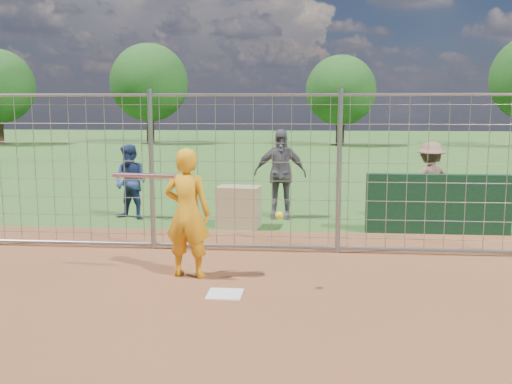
# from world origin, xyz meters

# --- Properties ---
(ground) EXTENTS (100.00, 100.00, 0.00)m
(ground) POSITION_xyz_m (0.00, 0.00, 0.00)
(ground) COLOR #2D591E
(ground) RESTS_ON ground
(home_plate) EXTENTS (0.43, 0.43, 0.02)m
(home_plate) POSITION_xyz_m (0.00, -0.20, 0.01)
(home_plate) COLOR silver
(home_plate) RESTS_ON ground
(dugout_wall) EXTENTS (2.60, 0.20, 1.10)m
(dugout_wall) POSITION_xyz_m (3.40, 3.60, 0.55)
(dugout_wall) COLOR #11381E
(dugout_wall) RESTS_ON ground
(batter) EXTENTS (0.71, 0.52, 1.78)m
(batter) POSITION_xyz_m (-0.61, 0.54, 0.89)
(batter) COLOR orange
(batter) RESTS_ON ground
(bystander_a) EXTENTS (0.90, 0.79, 1.55)m
(bystander_a) POSITION_xyz_m (-2.64, 4.48, 0.77)
(bystander_a) COLOR navy
(bystander_a) RESTS_ON ground
(bystander_b) EXTENTS (1.10, 0.47, 1.86)m
(bystander_b) POSITION_xyz_m (0.44, 4.86, 0.93)
(bystander_b) COLOR #5B5A5F
(bystander_b) RESTS_ON ground
(bystander_c) EXTENTS (1.16, 0.83, 1.62)m
(bystander_c) POSITION_xyz_m (3.49, 4.77, 0.81)
(bystander_c) COLOR #92624F
(bystander_c) RESTS_ON ground
(equipment_bin) EXTENTS (0.86, 0.64, 0.80)m
(equipment_bin) POSITION_xyz_m (-0.31, 3.84, 0.40)
(equipment_bin) COLOR tan
(equipment_bin) RESTS_ON ground
(equipment_in_play) EXTENTS (2.27, 0.36, 0.54)m
(equipment_in_play) POSITION_xyz_m (-0.70, 0.23, 1.32)
(equipment_in_play) COLOR silver
(equipment_in_play) RESTS_ON ground
(backstop_fence) EXTENTS (9.08, 0.08, 2.60)m
(backstop_fence) POSITION_xyz_m (0.00, 2.00, 1.26)
(backstop_fence) COLOR gray
(backstop_fence) RESTS_ON ground
(tree_line) EXTENTS (44.66, 6.72, 6.48)m
(tree_line) POSITION_xyz_m (3.13, 28.13, 3.71)
(tree_line) COLOR #3F2B19
(tree_line) RESTS_ON ground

